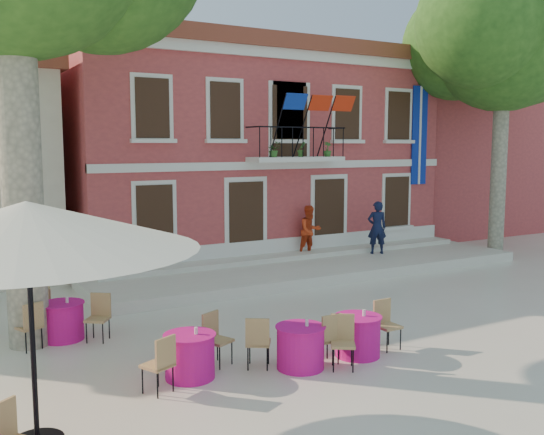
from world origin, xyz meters
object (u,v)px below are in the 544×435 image
Objects in this scene: pedestrian_navy at (377,227)px; cafe_table_0 at (190,354)px; plane_tree_east at (505,36)px; pedestrian_orange at (310,231)px; cafe_table_1 at (300,345)px; cafe_table_3 at (62,319)px; cafe_table_4 at (358,334)px; patio_umbrella at (27,227)px.

pedestrian_navy reaches higher than cafe_table_0.
plane_tree_east is 8.07m from pedestrian_navy.
pedestrian_orange is (-2.20, 0.75, -0.05)m from pedestrian_navy.
pedestrian_orange is 10.22m from cafe_table_0.
cafe_table_1 and cafe_table_3 have the same top height.
cafe_table_0 is 3.20m from cafe_table_4.
cafe_table_0 is 1.04× the size of cafe_table_1.
plane_tree_east is at bearing -167.90° from pedestrian_navy.
cafe_table_1 is (4.52, 0.65, -2.50)m from patio_umbrella.
patio_umbrella reaches higher than pedestrian_navy.
cafe_table_4 is at bearing -9.57° from cafe_table_0.
cafe_table_3 is at bearing 75.31° from patio_umbrella.
pedestrian_navy is at bearing 43.24° from cafe_table_1.
plane_tree_east is 15.38m from cafe_table_1.
plane_tree_east reaches higher than pedestrian_navy.
cafe_table_4 is (-10.86, -6.01, -7.29)m from plane_tree_east.
plane_tree_east is 5.40× the size of cafe_table_4.
patio_umbrella is at bearing 57.08° from pedestrian_navy.
cafe_table_3 is (-1.49, 3.20, 0.01)m from cafe_table_0.
cafe_table_1 is (1.88, -0.54, 0.00)m from cafe_table_0.
pedestrian_orange reaches higher than cafe_table_0.
pedestrian_orange is 0.91× the size of cafe_table_1.
pedestrian_orange is 9.44m from cafe_table_1.
patio_umbrella is at bearing -158.18° from plane_tree_east.
pedestrian_orange is at bearing 165.53° from plane_tree_east.
cafe_table_1 is (-5.28, -7.79, -0.72)m from pedestrian_orange.
pedestrian_navy reaches higher than pedestrian_orange.
plane_tree_east reaches higher than cafe_table_4.
patio_umbrella is 13.05m from pedestrian_orange.
patio_umbrella reaches higher than cafe_table_0.
pedestrian_orange is (9.80, 8.43, -1.78)m from patio_umbrella.
patio_umbrella is at bearing -104.69° from cafe_table_3.
patio_umbrella is 5.17m from cafe_table_3.
cafe_table_0 is at bearing 59.20° from pedestrian_navy.
cafe_table_3 is 0.97× the size of cafe_table_4.
cafe_table_0 is at bearing 164.00° from cafe_table_1.
cafe_table_1 is 1.28m from cafe_table_4.
cafe_table_0 is 3.53m from cafe_table_3.
cafe_table_3 is (-15.50, -2.28, -7.28)m from plane_tree_east.
cafe_table_4 is at bearing -118.03° from pedestrian_orange.
pedestrian_navy is at bearing 34.76° from cafe_table_0.
pedestrian_orange is 0.87× the size of cafe_table_4.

